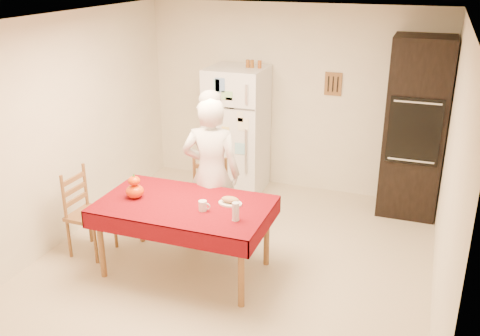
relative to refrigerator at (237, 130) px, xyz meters
The scene contains 17 objects.
floor 2.16m from the refrigerator, 70.93° to the right, with size 4.50×4.50×0.00m, color #CCB593.
room_shell 2.13m from the refrigerator, 70.89° to the right, with size 4.02×4.52×2.51m.
refrigerator is the anchor object (origin of this frame).
oven_cabinet 2.29m from the refrigerator, ahead, with size 0.70×0.62×2.20m.
dining_table 2.20m from the refrigerator, 83.57° to the right, with size 1.70×1.00×0.76m.
chair_far 1.51m from the refrigerator, 82.14° to the right, with size 0.51×0.49×0.95m.
chair_left 2.41m from the refrigerator, 113.10° to the right, with size 0.41×0.43×0.95m.
seated_woman 1.63m from the refrigerator, 79.47° to the right, with size 0.63×0.41×1.72m, color silver.
coffee_mug 2.32m from the refrigerator, 77.93° to the right, with size 0.08×0.08×0.10m, color silver.
pumpkin_lower 2.24m from the refrigerator, 97.08° to the right, with size 0.18×0.18×0.14m, color #CD3A04.
pumpkin_upper 2.25m from the refrigerator, 97.08° to the right, with size 0.12×0.12×0.09m, color #CF4104.
wine_glass 2.50m from the refrigerator, 70.09° to the right, with size 0.07×0.07×0.18m, color silver.
bread_plate 2.16m from the refrigerator, 71.58° to the right, with size 0.24×0.24×0.02m, color silver.
bread_loaf 2.16m from the refrigerator, 71.58° to the right, with size 0.18×0.10×0.06m, color #A0734F.
spice_jar_left 0.91m from the refrigerator, 20.78° to the left, with size 0.05×0.05×0.10m, color brown.
spice_jar_mid 0.92m from the refrigerator, 14.83° to the left, with size 0.05×0.05×0.10m, color brown.
spice_jar_right 0.95m from the refrigerator, ahead, with size 0.05×0.05×0.10m, color #954C1B.
Camera 1 is at (1.74, -4.61, 3.00)m, focal length 40.00 mm.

